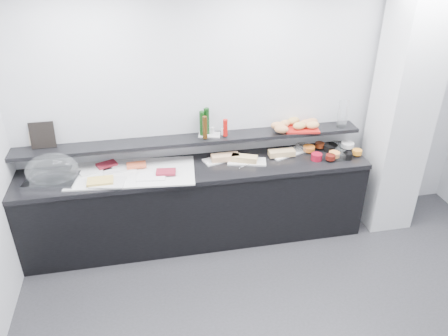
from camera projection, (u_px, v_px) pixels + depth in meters
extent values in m
cube|color=silver|center=(255.00, 111.00, 4.64)|extent=(5.00, 0.02, 2.70)
plane|color=white|center=(362.00, 8.00, 2.27)|extent=(5.00, 5.00, 0.00)
cube|color=silver|center=(402.00, 113.00, 4.60)|extent=(0.50, 0.50, 2.70)
cube|color=black|center=(197.00, 206.00, 4.72)|extent=(3.60, 0.60, 0.85)
cube|color=black|center=(196.00, 169.00, 4.50)|extent=(3.62, 0.62, 0.05)
cube|color=black|center=(192.00, 140.00, 4.52)|extent=(3.60, 0.25, 0.04)
cube|color=#B4B7BB|center=(52.00, 180.00, 4.21)|extent=(0.54, 0.41, 0.04)
ellipsoid|color=silver|center=(52.00, 170.00, 4.17)|extent=(0.51, 0.34, 0.34)
cube|color=silver|center=(132.00, 173.00, 4.37)|extent=(1.29, 0.71, 0.01)
cube|color=silver|center=(94.00, 169.00, 4.41)|extent=(0.36, 0.30, 0.01)
cube|color=maroon|center=(107.00, 164.00, 4.45)|extent=(0.23, 0.19, 0.02)
cube|color=silver|center=(119.00, 167.00, 4.44)|extent=(0.35, 0.26, 0.01)
cube|color=#DB512C|center=(136.00, 165.00, 4.44)|extent=(0.20, 0.13, 0.02)
cube|color=silver|center=(108.00, 183.00, 4.17)|extent=(0.36, 0.27, 0.01)
cube|color=#DBB855|center=(100.00, 181.00, 4.17)|extent=(0.25, 0.16, 0.02)
cube|color=white|center=(151.00, 176.00, 4.28)|extent=(0.30, 0.22, 0.01)
cube|color=maroon|center=(166.00, 172.00, 4.32)|extent=(0.21, 0.15, 0.02)
cube|color=silver|center=(221.00, 159.00, 4.62)|extent=(0.41, 0.26, 0.01)
cube|color=tan|center=(225.00, 157.00, 4.58)|extent=(0.29, 0.12, 0.06)
cylinder|color=silver|center=(213.00, 162.00, 4.54)|extent=(0.16, 0.03, 0.01)
cube|color=silver|center=(247.00, 162.00, 4.58)|extent=(0.43, 0.26, 0.01)
cube|color=tan|center=(244.00, 158.00, 4.56)|extent=(0.29, 0.20, 0.06)
cylinder|color=#B9BCC1|center=(245.00, 166.00, 4.47)|extent=(0.14, 0.09, 0.01)
cube|color=white|center=(287.00, 153.00, 4.74)|extent=(0.42, 0.29, 0.01)
cube|color=tan|center=(282.00, 153.00, 4.67)|extent=(0.28, 0.11, 0.06)
cylinder|color=silver|center=(283.00, 155.00, 4.67)|extent=(0.16, 0.02, 0.01)
cylinder|color=white|center=(303.00, 148.00, 4.79)|extent=(0.18, 0.18, 0.07)
cylinder|color=#C65F1B|center=(309.00, 148.00, 4.76)|extent=(0.16, 0.16, 0.05)
cylinder|color=black|center=(330.00, 148.00, 4.80)|extent=(0.16, 0.16, 0.07)
cylinder|color=#62220E|center=(320.00, 145.00, 4.83)|extent=(0.12, 0.12, 0.05)
cylinder|color=silver|center=(337.00, 147.00, 4.81)|extent=(0.25, 0.25, 0.07)
cylinder|color=white|center=(347.00, 145.00, 4.84)|extent=(0.18, 0.18, 0.05)
cylinder|color=maroon|center=(317.00, 157.00, 4.61)|extent=(0.12, 0.12, 0.07)
cylinder|color=#50110B|center=(330.00, 157.00, 4.58)|extent=(0.10, 0.10, 0.05)
cylinder|color=silver|center=(339.00, 155.00, 4.65)|extent=(0.23, 0.23, 0.07)
cylinder|color=#FA8F3D|center=(334.00, 154.00, 4.64)|extent=(0.14, 0.14, 0.05)
cylinder|color=black|center=(347.00, 156.00, 4.63)|extent=(0.12, 0.12, 0.07)
cylinder|color=orange|center=(357.00, 152.00, 4.68)|extent=(0.11, 0.11, 0.05)
cube|color=black|center=(42.00, 135.00, 4.27)|extent=(0.23, 0.07, 0.26)
cube|color=beige|center=(37.00, 134.00, 4.28)|extent=(0.19, 0.09, 0.22)
cube|color=silver|center=(209.00, 135.00, 4.57)|extent=(0.25, 0.19, 0.01)
cylinder|color=#0F370F|center=(202.00, 123.00, 4.49)|extent=(0.07, 0.07, 0.26)
cylinder|color=#38210A|center=(205.00, 127.00, 4.42)|extent=(0.05, 0.05, 0.24)
cylinder|color=black|center=(207.00, 121.00, 4.52)|extent=(0.07, 0.07, 0.28)
cylinder|color=red|center=(225.00, 128.00, 4.49)|extent=(0.06, 0.06, 0.18)
cylinder|color=silver|center=(213.00, 131.00, 4.56)|extent=(0.04, 0.04, 0.07)
cylinder|color=white|center=(223.00, 132.00, 4.54)|extent=(0.04, 0.04, 0.07)
cube|color=#B51913|center=(301.00, 128.00, 4.70)|extent=(0.39, 0.30, 0.02)
ellipsoid|color=tan|center=(285.00, 124.00, 4.69)|extent=(0.15, 0.12, 0.08)
ellipsoid|color=#BB8D47|center=(293.00, 121.00, 4.76)|extent=(0.17, 0.14, 0.08)
ellipsoid|color=#C07B49|center=(311.00, 122.00, 4.73)|extent=(0.16, 0.12, 0.08)
ellipsoid|color=#B67645|center=(281.00, 129.00, 4.56)|extent=(0.17, 0.13, 0.08)
ellipsoid|color=tan|center=(299.00, 126.00, 4.64)|extent=(0.15, 0.10, 0.08)
ellipsoid|color=tan|center=(313.00, 125.00, 4.66)|extent=(0.16, 0.11, 0.08)
ellipsoid|color=#C5814B|center=(278.00, 126.00, 4.64)|extent=(0.18, 0.14, 0.08)
ellipsoid|color=#C67C4B|center=(306.00, 123.00, 4.70)|extent=(0.17, 0.13, 0.08)
cylinder|color=white|center=(343.00, 114.00, 4.69)|extent=(0.14, 0.14, 0.30)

